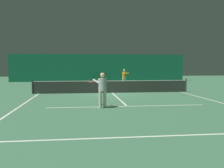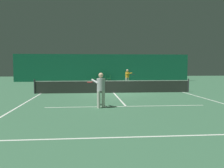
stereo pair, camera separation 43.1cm
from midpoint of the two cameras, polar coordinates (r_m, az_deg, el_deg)
ground_plane at (r=19.23m, az=1.02°, el=-2.03°), size 60.00×60.00×0.00m
backdrop_curtain at (r=32.98m, az=-1.66°, el=3.71°), size 23.00×0.12×3.58m
court_line_baseline_far at (r=31.04m, az=-1.41°, el=0.37°), size 11.00×0.10×0.00m
court_line_baseline_near at (r=7.70m, az=11.08°, el=-11.69°), size 11.00×0.10×0.00m
court_line_service_far at (r=25.57m, az=-0.57°, el=-0.46°), size 8.25×0.10×0.00m
court_line_service_near at (r=12.94m, az=4.17°, el=-5.11°), size 8.25×0.10×0.00m
court_line_sideline_left at (r=19.41m, az=-15.35°, el=-2.12°), size 0.10×23.80×0.00m
court_line_sideline_right at (r=20.57m, az=16.43°, el=-1.79°), size 0.10×23.80×0.00m
court_line_centre at (r=19.23m, az=1.02°, el=-2.03°), size 0.10×12.80×0.00m
tennis_net at (r=19.18m, az=1.02°, el=-0.52°), size 12.00×0.10×1.07m
player_near at (r=12.38m, az=-1.65°, el=-0.80°), size 1.03×1.37×1.75m
player_far at (r=26.18m, az=4.04°, el=1.81°), size 0.99×1.37×1.71m
courtside_chair_0 at (r=32.42m, az=-3.68°, el=1.38°), size 0.44×0.44×0.84m
courtside_chair_1 at (r=32.44m, az=-2.53°, el=1.39°), size 0.44×0.44×0.84m
courtside_chair_2 at (r=32.48m, az=-1.39°, el=1.40°), size 0.44×0.44×0.84m
courtside_chair_3 at (r=32.53m, az=-0.24°, el=1.40°), size 0.44×0.44×0.84m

